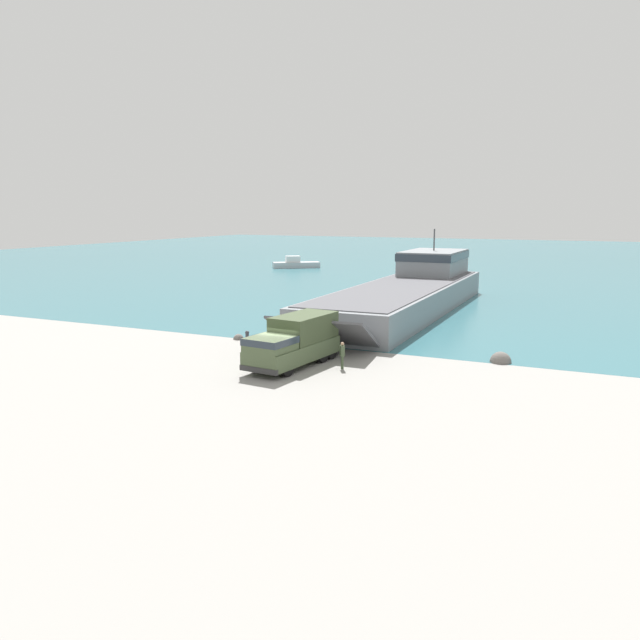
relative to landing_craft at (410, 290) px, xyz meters
name	(u,v)px	position (x,y,z in m)	size (l,w,h in m)	color
ground_plane	(283,368)	(-0.22, -26.29, -1.86)	(240.00, 240.00, 0.00)	gray
water_surface	(509,259)	(-0.22, 70.22, -1.85)	(240.00, 180.00, 0.01)	#336B75
landing_craft	(410,290)	(0.00, 0.00, 0.00)	(8.70, 37.97, 7.57)	gray
military_truck	(294,341)	(0.18, -25.46, -0.31)	(3.38, 7.64, 3.07)	#475638
soldier_on_ramp	(342,353)	(3.22, -24.99, -0.90)	(0.45, 0.50, 1.67)	#3D4C33
moored_boat_a	(296,264)	(-30.53, 35.35, -1.19)	(7.88, 6.61, 2.01)	#B7BABF
mooring_bollard	(247,335)	(-6.44, -20.20, -1.45)	(0.30, 0.30, 0.76)	#333338
shoreline_rock_a	(239,339)	(-7.30, -20.04, -1.86)	(0.80, 0.80, 0.80)	#66605B
shoreline_rock_b	(500,362)	(11.79, -19.25, -1.86)	(1.37, 1.37, 1.37)	#66605B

